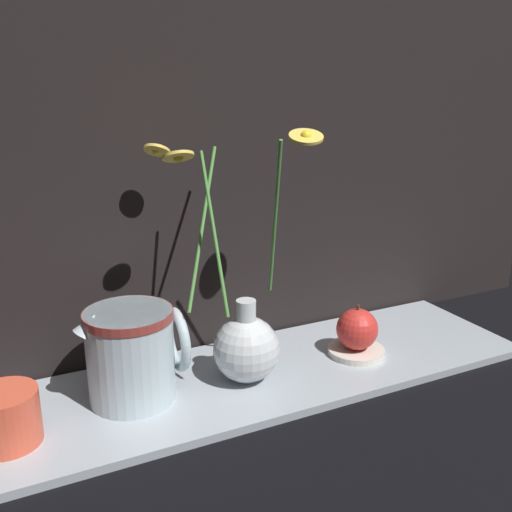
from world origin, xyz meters
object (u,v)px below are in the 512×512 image
vase_with_flowers (246,341)px  yellow_mug (4,418)px  ceramic_pitcher (133,351)px  orange_fruit (357,329)px

vase_with_flowers → yellow_mug: bearing=-177.6°
yellow_mug → ceramic_pitcher: 0.18m
vase_with_flowers → orange_fruit: size_ratio=4.84×
vase_with_flowers → orange_fruit: vase_with_flowers is taller
yellow_mug → orange_fruit: (0.53, 0.01, 0.01)m
vase_with_flowers → yellow_mug: size_ratio=3.99×
yellow_mug → ceramic_pitcher: ceramic_pitcher is taller
vase_with_flowers → ceramic_pitcher: vase_with_flowers is taller
ceramic_pitcher → orange_fruit: (0.36, -0.02, -0.03)m
yellow_mug → orange_fruit: size_ratio=1.21×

